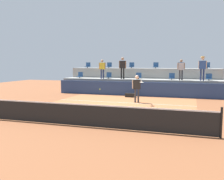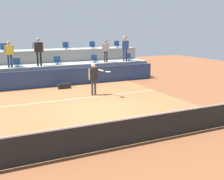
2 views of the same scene
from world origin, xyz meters
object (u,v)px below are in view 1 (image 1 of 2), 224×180
Objects in this scene: stadium_chair_lower_right at (172,77)px; tennis_ball at (100,89)px; spectator_in_grey at (102,67)px; stadium_chair_upper_left at (109,66)px; stadium_chair_upper_far_left at (88,66)px; stadium_chair_lower_left at (109,76)px; stadium_chair_upper_far_right at (207,66)px; stadium_chair_upper_mid_right at (156,66)px; stadium_chair_upper_right at (181,66)px; equipment_bag at (130,95)px; stadium_chair_lower_center at (138,76)px; tennis_player at (137,86)px; spectator_with_hat at (203,65)px; spectator_in_white at (181,68)px; stadium_chair_lower_far_left at (80,75)px; stadium_chair_upper_mid_left at (132,66)px; spectator_leaning_on_rail at (123,66)px; stadium_chair_lower_far_right at (209,78)px.

tennis_ball is at bearing -116.97° from stadium_chair_lower_right.
spectator_in_grey reaches higher than stadium_chair_lower_right.
stadium_chair_lower_right is 1.00× the size of stadium_chair_upper_left.
stadium_chair_upper_far_left is 1.00× the size of stadium_chair_upper_left.
stadium_chair_lower_left is at bearing 104.56° from tennis_ball.
stadium_chair_upper_mid_right is at bearing 180.00° from stadium_chair_upper_far_right.
stadium_chair_upper_far_left and stadium_chair_upper_left have the same top height.
stadium_chair_upper_right is at bearing 72.21° from stadium_chair_lower_right.
stadium_chair_lower_center is at bearing 85.39° from equipment_bag.
stadium_chair_lower_right is 1.00× the size of stadium_chair_upper_right.
tennis_player is 5.90m from spectator_with_hat.
equipment_bag is at bearing 113.24° from tennis_player.
spectator_in_white is at bearing -86.60° from stadium_chair_upper_right.
stadium_chair_lower_left is 5.26m from stadium_chair_lower_right.
stadium_chair_upper_mid_right is at bearing 180.00° from stadium_chair_upper_right.
spectator_in_grey is (-6.28, -2.18, -0.11)m from stadium_chair_upper_right.
stadium_chair_upper_mid_left is (4.24, 1.80, 0.85)m from stadium_chair_lower_far_left.
stadium_chair_upper_mid_right is 3.24m from spectator_leaning_on_rail.
spectator_leaning_on_rail is (1.77, -0.00, 0.13)m from spectator_in_grey.
stadium_chair_upper_far_left is 2.14m from stadium_chair_upper_left.
stadium_chair_upper_mid_right is (6.43, 0.00, 0.00)m from stadium_chair_upper_far_left.
spectator_in_grey is at bearing -43.97° from stadium_chair_upper_far_left.
stadium_chair_lower_far_right is at bearing 0.00° from stadium_chair_lower_far_left.
equipment_bag is (-5.08, -1.70, -2.22)m from spectator_with_hat.
stadium_chair_upper_far_right is at bearing 54.56° from tennis_ball.
stadium_chair_upper_right is (2.11, 0.00, 0.00)m from stadium_chair_upper_mid_right.
spectator_with_hat is (2.24, -0.38, 0.91)m from stadium_chair_lower_right.
stadium_chair_upper_left is 0.29× the size of spectator_with_hat.
spectator_in_white is at bearing -0.00° from spectator_in_grey.
spectator_with_hat reaches higher than stadium_chair_upper_mid_left.
stadium_chair_lower_left is at bearing 176.32° from spectator_in_white.
tennis_ball is (-1.67, -2.37, -0.04)m from tennis_player.
stadium_chair_lower_right is 5.76m from spectator_in_grey.
stadium_chair_upper_right is at bearing 64.84° from tennis_ball.
stadium_chair_upper_left is at bearing 180.00° from stadium_chair_upper_far_right.
spectator_in_grey reaches higher than stadium_chair_lower_left.
spectator_in_white is (3.38, -0.38, 0.73)m from stadium_chair_lower_center.
stadium_chair_lower_far_right reaches higher than equipment_bag.
equipment_bag is (5.10, -2.08, -1.31)m from stadium_chair_lower_far_left.
stadium_chair_upper_far_left is 6.79m from equipment_bag.
equipment_bag is (-3.42, -3.88, -2.16)m from stadium_chair_upper_right.
spectator_with_hat reaches higher than stadium_chair_lower_far_right.
stadium_chair_lower_center is 6.90m from tennis_ball.
stadium_chair_lower_right is 0.68× the size of equipment_bag.
stadium_chair_lower_center is 0.29× the size of spectator_leaning_on_rail.
spectator_in_white is at bearing 25.62° from equipment_bag.
stadium_chair_lower_far_left is 1.99m from stadium_chair_upper_far_left.
spectator_in_white is at bearing -14.13° from stadium_chair_upper_far_left.
stadium_chair_lower_far_left is at bearing 143.84° from tennis_player.
stadium_chair_upper_far_right is (7.93, 1.80, 0.85)m from stadium_chair_lower_left.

